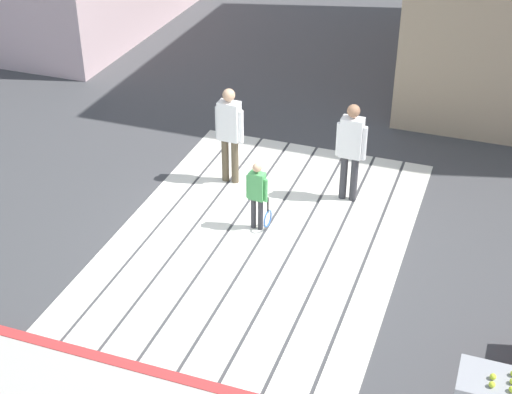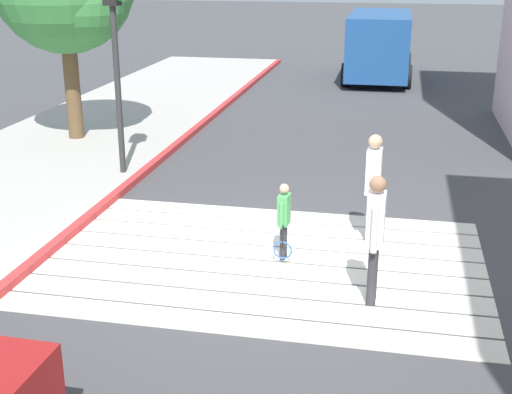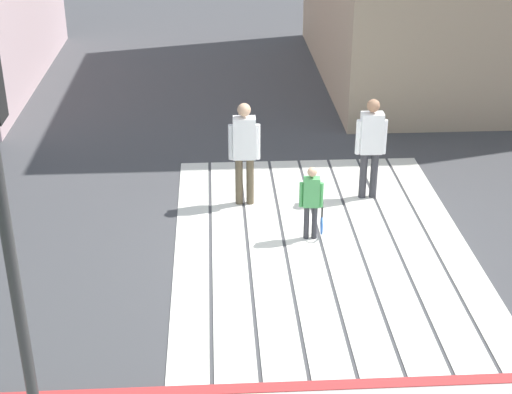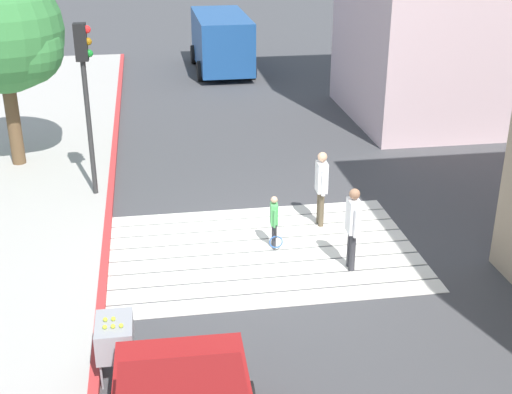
{
  "view_description": "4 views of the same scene",
  "coord_description": "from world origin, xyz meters",
  "views": [
    {
      "loc": [
        -9.22,
        -3.23,
        6.75
      ],
      "look_at": [
        -0.36,
        -0.06,
        0.98
      ],
      "focal_mm": 53.79,
      "sensor_mm": 36.0,
      "label": 1
    },
    {
      "loc": [
        1.77,
        -9.26,
        4.29
      ],
      "look_at": [
        -0.15,
        0.09,
        0.97
      ],
      "focal_mm": 48.84,
      "sensor_mm": 36.0,
      "label": 2
    },
    {
      "loc": [
        -9.86,
        1.55,
        5.69
      ],
      "look_at": [
        -0.68,
        1.02,
        1.18
      ],
      "focal_mm": 54.06,
      "sensor_mm": 36.0,
      "label": 3
    },
    {
      "loc": [
        -2.16,
        -12.66,
        6.84
      ],
      "look_at": [
        0.03,
        1.07,
        0.79
      ],
      "focal_mm": 48.54,
      "sensor_mm": 36.0,
      "label": 4
    }
  ],
  "objects": [
    {
      "name": "pedestrian_adult_trailing",
      "position": [
        1.61,
        -0.98,
        1.01
      ],
      "size": [
        0.23,
        0.51,
        1.73
      ],
      "color": "#333338",
      "rests_on": "ground"
    },
    {
      "name": "ground_plane",
      "position": [
        0.0,
        0.0,
        0.0
      ],
      "size": [
        120.0,
        120.0,
        0.0
      ],
      "primitive_type": "plane",
      "color": "#424244"
    },
    {
      "name": "crosswalk_stripes",
      "position": [
        0.0,
        -0.0,
        0.01
      ],
      "size": [
        6.4,
        4.35,
        0.01
      ],
      "color": "silver",
      "rests_on": "ground"
    },
    {
      "name": "pedestrian_adult_lead",
      "position": [
        1.49,
        1.08,
        1.01
      ],
      "size": [
        0.23,
        0.51,
        1.74
      ],
      "color": "brown",
      "rests_on": "ground"
    },
    {
      "name": "pedestrian_child_with_racket",
      "position": [
        0.26,
        0.13,
        0.65
      ],
      "size": [
        0.29,
        0.38,
        1.18
      ],
      "color": "#333338",
      "rests_on": "ground"
    },
    {
      "name": "curb_painted",
      "position": [
        -3.25,
        0.0,
        0.07
      ],
      "size": [
        0.16,
        40.0,
        0.13
      ],
      "primitive_type": "cube",
      "color": "#BC3333",
      "rests_on": "ground"
    }
  ]
}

